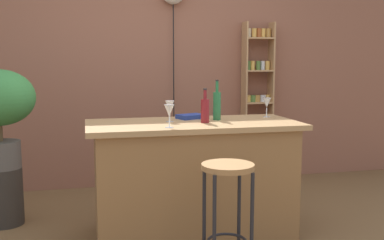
{
  "coord_description": "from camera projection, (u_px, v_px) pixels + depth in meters",
  "views": [
    {
      "loc": [
        -0.81,
        -3.08,
        1.37
      ],
      "look_at": [
        0.05,
        0.55,
        0.89
      ],
      "focal_mm": 42.53,
      "sensor_mm": 36.0,
      "label": 1
    }
  ],
  "objects": [
    {
      "name": "cookbook",
      "position": [
        191.0,
        117.0,
        3.72
      ],
      "size": [
        0.25,
        0.21,
        0.03
      ],
      "primitive_type": "cube",
      "rotation": [
        0.0,
        0.0,
        0.35
      ],
      "color": "navy",
      "rests_on": "kitchen_counter"
    },
    {
      "name": "kitchen_counter",
      "position": [
        193.0,
        179.0,
        3.56
      ],
      "size": [
        1.63,
        0.75,
        0.91
      ],
      "color": "olive",
      "rests_on": "ground"
    },
    {
      "name": "wine_glass_center",
      "position": [
        169.0,
        111.0,
        3.19
      ],
      "size": [
        0.07,
        0.07,
        0.16
      ],
      "color": "silver",
      "rests_on": "kitchen_counter"
    },
    {
      "name": "wine_glass_right",
      "position": [
        267.0,
        103.0,
        3.81
      ],
      "size": [
        0.07,
        0.07,
        0.16
      ],
      "color": "silver",
      "rests_on": "kitchen_counter"
    },
    {
      "name": "back_wall",
      "position": [
        159.0,
        59.0,
        5.04
      ],
      "size": [
        6.4,
        0.1,
        2.8
      ],
      "primitive_type": "cube",
      "color": "#8C5642",
      "rests_on": "ground"
    },
    {
      "name": "bottle_wine_red",
      "position": [
        217.0,
        105.0,
        3.62
      ],
      "size": [
        0.06,
        0.06,
        0.32
      ],
      "color": "#236638",
      "rests_on": "kitchen_counter"
    },
    {
      "name": "plant_stool",
      "position": [
        4.0,
        196.0,
        3.83
      ],
      "size": [
        0.31,
        0.31,
        0.49
      ],
      "primitive_type": "cylinder",
      "color": "#2D2823",
      "rests_on": "ground"
    },
    {
      "name": "bottle_soda_blue",
      "position": [
        205.0,
        110.0,
        3.45
      ],
      "size": [
        0.06,
        0.06,
        0.26
      ],
      "color": "maroon",
      "rests_on": "kitchen_counter"
    },
    {
      "name": "bar_stool",
      "position": [
        228.0,
        194.0,
        2.85
      ],
      "size": [
        0.33,
        0.33,
        0.74
      ],
      "color": "black",
      "rests_on": "ground"
    },
    {
      "name": "wine_glass_left",
      "position": [
        170.0,
        107.0,
        3.51
      ],
      "size": [
        0.07,
        0.07,
        0.16
      ],
      "color": "silver",
      "rests_on": "kitchen_counter"
    },
    {
      "name": "spice_shelf",
      "position": [
        257.0,
        102.0,
        5.2
      ],
      "size": [
        0.34,
        0.18,
        1.81
      ],
      "color": "tan",
      "rests_on": "ground"
    }
  ]
}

